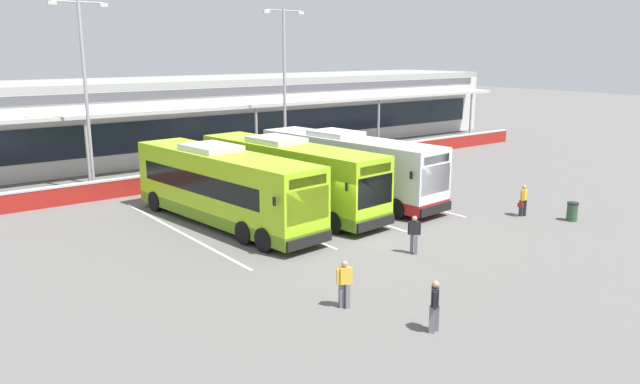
{
  "coord_description": "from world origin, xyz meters",
  "views": [
    {
      "loc": [
        -17.73,
        -19.66,
        8.25
      ],
      "look_at": [
        -0.32,
        3.0,
        1.6
      ],
      "focal_mm": 34.36,
      "sensor_mm": 36.0,
      "label": 1
    }
  ],
  "objects_px": {
    "pedestrian_child": "(435,304)",
    "litter_bin": "(572,212)",
    "coach_bus_centre": "(348,168)",
    "pedestrian_with_handbag": "(523,200)",
    "coach_bus_leftmost": "(224,188)",
    "pedestrian_near_bin": "(414,233)",
    "lamp_post_west": "(85,85)",
    "pedestrian_in_dark_coat": "(344,282)",
    "lamp_post_centre": "(284,79)",
    "coach_bus_left_centre": "(288,177)"
  },
  "relations": [
    {
      "from": "lamp_post_centre",
      "to": "coach_bus_centre",
      "type": "bearing_deg",
      "value": -104.38
    },
    {
      "from": "coach_bus_left_centre",
      "to": "lamp_post_centre",
      "type": "distance_m",
      "value": 12.82
    },
    {
      "from": "coach_bus_left_centre",
      "to": "pedestrian_child",
      "type": "bearing_deg",
      "value": -108.04
    },
    {
      "from": "coach_bus_left_centre",
      "to": "litter_bin",
      "type": "distance_m",
      "value": 14.32
    },
    {
      "from": "pedestrian_in_dark_coat",
      "to": "pedestrian_child",
      "type": "relative_size",
      "value": 1.0
    },
    {
      "from": "lamp_post_centre",
      "to": "litter_bin",
      "type": "bearing_deg",
      "value": -80.7
    },
    {
      "from": "coach_bus_leftmost",
      "to": "pedestrian_child",
      "type": "height_order",
      "value": "coach_bus_leftmost"
    },
    {
      "from": "coach_bus_left_centre",
      "to": "pedestrian_in_dark_coat",
      "type": "height_order",
      "value": "coach_bus_left_centre"
    },
    {
      "from": "coach_bus_centre",
      "to": "pedestrian_child",
      "type": "distance_m",
      "value": 16.96
    },
    {
      "from": "coach_bus_leftmost",
      "to": "pedestrian_child",
      "type": "relative_size",
      "value": 7.62
    },
    {
      "from": "lamp_post_west",
      "to": "lamp_post_centre",
      "type": "relative_size",
      "value": 1.0
    },
    {
      "from": "pedestrian_in_dark_coat",
      "to": "pedestrian_child",
      "type": "bearing_deg",
      "value": -71.53
    },
    {
      "from": "lamp_post_centre",
      "to": "pedestrian_with_handbag",
      "type": "bearing_deg",
      "value": -83.35
    },
    {
      "from": "lamp_post_centre",
      "to": "litter_bin",
      "type": "xyz_separation_m",
      "value": [
        3.31,
        -20.22,
        -5.82
      ]
    },
    {
      "from": "coach_bus_left_centre",
      "to": "litter_bin",
      "type": "height_order",
      "value": "coach_bus_left_centre"
    },
    {
      "from": "pedestrian_with_handbag",
      "to": "pedestrian_near_bin",
      "type": "bearing_deg",
      "value": -174.96
    },
    {
      "from": "pedestrian_in_dark_coat",
      "to": "lamp_post_centre",
      "type": "relative_size",
      "value": 0.15
    },
    {
      "from": "pedestrian_with_handbag",
      "to": "pedestrian_child",
      "type": "height_order",
      "value": "same"
    },
    {
      "from": "pedestrian_near_bin",
      "to": "litter_bin",
      "type": "height_order",
      "value": "pedestrian_near_bin"
    },
    {
      "from": "pedestrian_child",
      "to": "litter_bin",
      "type": "distance_m",
      "value": 15.23
    },
    {
      "from": "pedestrian_near_bin",
      "to": "lamp_post_west",
      "type": "height_order",
      "value": "lamp_post_west"
    },
    {
      "from": "coach_bus_centre",
      "to": "pedestrian_with_handbag",
      "type": "distance_m",
      "value": 9.55
    },
    {
      "from": "coach_bus_leftmost",
      "to": "pedestrian_with_handbag",
      "type": "distance_m",
      "value": 15.02
    },
    {
      "from": "pedestrian_with_handbag",
      "to": "coach_bus_centre",
      "type": "bearing_deg",
      "value": 119.43
    },
    {
      "from": "pedestrian_near_bin",
      "to": "litter_bin",
      "type": "xyz_separation_m",
      "value": [
        9.86,
        -1.25,
        -0.41
      ]
    },
    {
      "from": "pedestrian_child",
      "to": "lamp_post_west",
      "type": "relative_size",
      "value": 0.15
    },
    {
      "from": "coach_bus_centre",
      "to": "pedestrian_with_handbag",
      "type": "relative_size",
      "value": 7.62
    },
    {
      "from": "coach_bus_leftmost",
      "to": "coach_bus_centre",
      "type": "xyz_separation_m",
      "value": [
        8.05,
        0.34,
        0.0
      ]
    },
    {
      "from": "coach_bus_leftmost",
      "to": "lamp_post_centre",
      "type": "distance_m",
      "value": 15.43
    },
    {
      "from": "coach_bus_centre",
      "to": "coach_bus_leftmost",
      "type": "bearing_deg",
      "value": -177.59
    },
    {
      "from": "pedestrian_in_dark_coat",
      "to": "pedestrian_child",
      "type": "distance_m",
      "value": 3.15
    },
    {
      "from": "pedestrian_child",
      "to": "lamp_post_west",
      "type": "height_order",
      "value": "lamp_post_west"
    },
    {
      "from": "coach_bus_centre",
      "to": "pedestrian_in_dark_coat",
      "type": "height_order",
      "value": "coach_bus_centre"
    },
    {
      "from": "lamp_post_centre",
      "to": "lamp_post_west",
      "type": "bearing_deg",
      "value": 177.14
    },
    {
      "from": "pedestrian_with_handbag",
      "to": "pedestrian_child",
      "type": "distance_m",
      "value": 14.81
    },
    {
      "from": "pedestrian_with_handbag",
      "to": "pedestrian_in_dark_coat",
      "type": "distance_m",
      "value": 14.8
    },
    {
      "from": "lamp_post_west",
      "to": "pedestrian_with_handbag",
      "type": "bearing_deg",
      "value": -50.61
    },
    {
      "from": "coach_bus_leftmost",
      "to": "lamp_post_centre",
      "type": "height_order",
      "value": "lamp_post_centre"
    },
    {
      "from": "lamp_post_centre",
      "to": "coach_bus_leftmost",
      "type": "bearing_deg",
      "value": -135.89
    },
    {
      "from": "coach_bus_left_centre",
      "to": "pedestrian_child",
      "type": "height_order",
      "value": "coach_bus_left_centre"
    },
    {
      "from": "coach_bus_left_centre",
      "to": "pedestrian_with_handbag",
      "type": "relative_size",
      "value": 7.62
    },
    {
      "from": "pedestrian_with_handbag",
      "to": "lamp_post_west",
      "type": "xyz_separation_m",
      "value": [
        -15.5,
        18.87,
        5.43
      ]
    },
    {
      "from": "pedestrian_with_handbag",
      "to": "pedestrian_near_bin",
      "type": "relative_size",
      "value": 1.0
    },
    {
      "from": "litter_bin",
      "to": "pedestrian_with_handbag",
      "type": "bearing_deg",
      "value": 120.54
    },
    {
      "from": "lamp_post_west",
      "to": "litter_bin",
      "type": "height_order",
      "value": "lamp_post_west"
    },
    {
      "from": "pedestrian_near_bin",
      "to": "pedestrian_in_dark_coat",
      "type": "bearing_deg",
      "value": -157.03
    },
    {
      "from": "coach_bus_leftmost",
      "to": "pedestrian_with_handbag",
      "type": "relative_size",
      "value": 7.62
    },
    {
      "from": "coach_bus_centre",
      "to": "pedestrian_near_bin",
      "type": "distance_m",
      "value": 9.93
    },
    {
      "from": "coach_bus_leftmost",
      "to": "litter_bin",
      "type": "relative_size",
      "value": 13.27
    },
    {
      "from": "pedestrian_in_dark_coat",
      "to": "pedestrian_near_bin",
      "type": "relative_size",
      "value": 1.0
    }
  ]
}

